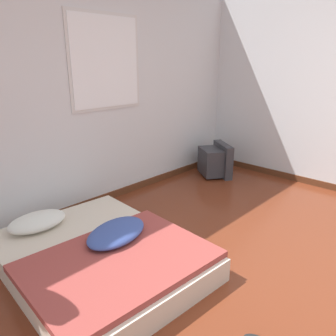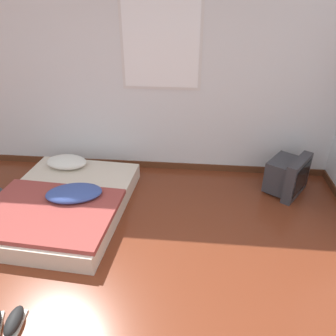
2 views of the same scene
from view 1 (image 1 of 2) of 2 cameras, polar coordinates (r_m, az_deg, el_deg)
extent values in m
plane|color=maroon|center=(2.71, 25.66, -21.85)|extent=(20.00, 20.00, 0.00)
cube|color=silver|center=(3.82, -13.64, 12.27)|extent=(7.25, 0.06, 2.60)
cube|color=#562D19|center=(4.11, -12.03, -5.42)|extent=(7.25, 0.02, 0.09)
cube|color=silver|center=(3.91, -10.78, 17.61)|extent=(0.96, 0.01, 1.05)
cube|color=white|center=(3.90, -10.73, 17.61)|extent=(0.89, 0.01, 0.98)
cube|color=beige|center=(2.91, -12.08, -14.90)|extent=(1.45, 1.81, 0.20)
ellipsoid|color=silver|center=(3.26, -21.80, -8.64)|extent=(0.54, 0.37, 0.14)
cube|color=#993D38|center=(2.61, -8.44, -15.70)|extent=(1.42, 1.09, 0.05)
ellipsoid|color=#384C93|center=(2.85, -8.97, -10.99)|extent=(0.67, 0.51, 0.11)
cube|color=#333338|center=(4.93, 7.43, 1.13)|extent=(0.47, 0.52, 0.39)
cube|color=#333338|center=(5.00, 9.50, 1.48)|extent=(0.40, 0.51, 0.49)
cube|color=black|center=(5.01, 10.14, 1.65)|extent=(0.25, 0.37, 0.35)
camera|label=2|loc=(2.96, 64.64, 20.17)|focal=35.00mm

